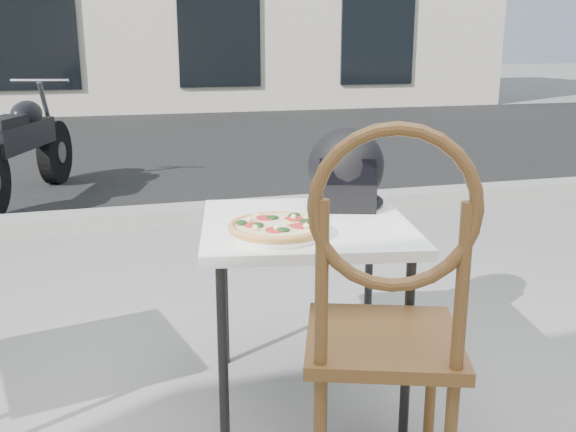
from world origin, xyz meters
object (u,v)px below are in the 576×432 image
object	(u,v)px
motorcycle	(23,149)
cafe_table_main	(306,239)
helmet	(346,171)
pizza	(277,226)
cafe_chair_main	(387,305)
plate	(277,233)

from	to	relation	value
motorcycle	cafe_table_main	bearing A→B (deg)	-53.31
cafe_table_main	helmet	size ratio (longest dim) A/B	2.20
cafe_table_main	motorcycle	size ratio (longest dim) A/B	0.43
cafe_table_main	pizza	xyz separation A→B (m)	(-0.14, -0.14, 0.09)
cafe_table_main	cafe_chair_main	size ratio (longest dim) A/B	0.76
cafe_table_main	motorcycle	distance (m)	3.93
cafe_table_main	pizza	distance (m)	0.22
plate	helmet	size ratio (longest dim) A/B	1.02
pizza	motorcycle	bearing A→B (deg)	107.07
motorcycle	pizza	bearing A→B (deg)	-55.86
pizza	helmet	world-z (taller)	helmet
cafe_table_main	motorcycle	bearing A→B (deg)	109.62
cafe_table_main	helmet	world-z (taller)	helmet
cafe_chair_main	motorcycle	xyz separation A→B (m)	(-1.35, 4.32, -0.18)
pizza	helmet	size ratio (longest dim) A/B	1.07
motorcycle	plate	bearing A→B (deg)	-55.86
plate	cafe_chair_main	size ratio (longest dim) A/B	0.35
motorcycle	cafe_chair_main	bearing A→B (deg)	-55.64
pizza	helmet	bearing A→B (deg)	41.99
helmet	cafe_chair_main	world-z (taller)	cafe_chair_main
motorcycle	helmet	bearing A→B (deg)	-49.30
pizza	cafe_chair_main	world-z (taller)	cafe_chair_main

